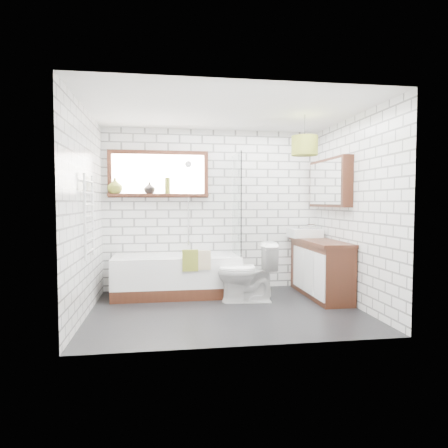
{
  "coord_description": "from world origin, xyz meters",
  "views": [
    {
      "loc": [
        -0.77,
        -4.95,
        1.37
      ],
      "look_at": [
        0.01,
        0.25,
        1.08
      ],
      "focal_mm": 32.0,
      "sensor_mm": 36.0,
      "label": 1
    }
  ],
  "objects": [
    {
      "name": "floor",
      "position": [
        0.0,
        0.0,
        -0.01
      ],
      "size": [
        3.4,
        2.6,
        0.01
      ],
      "primitive_type": "cube",
      "color": "black",
      "rests_on": "ground"
    },
    {
      "name": "towel_beige",
      "position": [
        -0.24,
        0.49,
        0.57
      ],
      "size": [
        0.2,
        0.05,
        0.26
      ],
      "primitive_type": "cube",
      "color": "#C3B688",
      "rests_on": "bathtub"
    },
    {
      "name": "wall_left",
      "position": [
        -1.7,
        0.0,
        1.25
      ],
      "size": [
        0.01,
        2.6,
        2.5
      ],
      "primitive_type": "cube",
      "color": "white",
      "rests_on": "ground"
    },
    {
      "name": "bottle",
      "position": [
        -0.72,
        1.23,
        1.6
      ],
      "size": [
        0.09,
        0.09,
        0.25
      ],
      "primitive_type": "cylinder",
      "rotation": [
        0.0,
        0.0,
        0.22
      ],
      "color": "olive",
      "rests_on": "window"
    },
    {
      "name": "mirror_cabinet",
      "position": [
        1.62,
        0.6,
        1.65
      ],
      "size": [
        0.16,
        1.2,
        0.7
      ],
      "primitive_type": "cube",
      "color": "black",
      "rests_on": "wall_right"
    },
    {
      "name": "wall_right",
      "position": [
        1.7,
        0.0,
        1.25
      ],
      "size": [
        0.01,
        2.6,
        2.5
      ],
      "primitive_type": "cube",
      "color": "white",
      "rests_on": "ground"
    },
    {
      "name": "shower_riser",
      "position": [
        -0.4,
        1.26,
        1.35
      ],
      "size": [
        0.02,
        0.02,
        1.3
      ],
      "primitive_type": "cylinder",
      "color": "silver",
      "rests_on": "wall_back"
    },
    {
      "name": "towel_radiator",
      "position": [
        -1.66,
        0.0,
        1.2
      ],
      "size": [
        0.06,
        0.52,
        1.0
      ],
      "primitive_type": "cube",
      "color": "white",
      "rests_on": "wall_left"
    },
    {
      "name": "ceiling",
      "position": [
        0.0,
        0.0,
        2.5
      ],
      "size": [
        3.4,
        2.6,
        0.01
      ],
      "primitive_type": "cube",
      "color": "white",
      "rests_on": "ground"
    },
    {
      "name": "basin",
      "position": [
        1.41,
        1.03,
        0.89
      ],
      "size": [
        0.47,
        0.41,
        0.14
      ],
      "primitive_type": "cube",
      "color": "white",
      "rests_on": "vanity"
    },
    {
      "name": "bathtub",
      "position": [
        -0.6,
        0.9,
        0.3
      ],
      "size": [
        1.83,
        0.81,
        0.59
      ],
      "primitive_type": "cube",
      "color": "white",
      "rests_on": "floor"
    },
    {
      "name": "tap",
      "position": [
        1.57,
        1.03,
        0.94
      ],
      "size": [
        0.03,
        0.03,
        0.14
      ],
      "primitive_type": "cylinder",
      "rotation": [
        0.0,
        0.0,
        -0.17
      ],
      "color": "silver",
      "rests_on": "vanity"
    },
    {
      "name": "vase_olive",
      "position": [
        -1.5,
        1.23,
        1.6
      ],
      "size": [
        0.25,
        0.25,
        0.23
      ],
      "primitive_type": "imported",
      "rotation": [
        0.0,
        0.0,
        0.14
      ],
      "color": "olive",
      "rests_on": "window"
    },
    {
      "name": "vase_dark",
      "position": [
        -0.99,
        1.23,
        1.57
      ],
      "size": [
        0.22,
        0.22,
        0.18
      ],
      "primitive_type": "imported",
      "rotation": [
        0.0,
        0.0,
        0.41
      ],
      "color": "black",
      "rests_on": "window"
    },
    {
      "name": "window",
      "position": [
        -0.85,
        1.26,
        1.8
      ],
      "size": [
        1.52,
        0.16,
        0.68
      ],
      "primitive_type": "cube",
      "color": "black",
      "rests_on": "wall_back"
    },
    {
      "name": "toilet",
      "position": [
        0.35,
        0.38,
        0.41
      ],
      "size": [
        0.53,
        0.84,
        0.82
      ],
      "primitive_type": "imported",
      "rotation": [
        0.0,
        0.0,
        -1.66
      ],
      "color": "white",
      "rests_on": "floor"
    },
    {
      "name": "pendant",
      "position": [
        1.04,
        0.04,
        2.1
      ],
      "size": [
        0.34,
        0.34,
        0.25
      ],
      "primitive_type": "cylinder",
      "color": "olive",
      "rests_on": "ceiling"
    },
    {
      "name": "wall_front",
      "position": [
        0.0,
        -1.3,
        1.25
      ],
      "size": [
        3.4,
        0.01,
        2.5
      ],
      "primitive_type": "cube",
      "color": "white",
      "rests_on": "ground"
    },
    {
      "name": "wall_back",
      "position": [
        0.0,
        1.3,
        1.25
      ],
      "size": [
        3.4,
        0.01,
        2.5
      ],
      "primitive_type": "cube",
      "color": "white",
      "rests_on": "ground"
    },
    {
      "name": "towel_green",
      "position": [
        -0.42,
        0.49,
        0.57
      ],
      "size": [
        0.22,
        0.06,
        0.3
      ],
      "primitive_type": "cube",
      "color": "olive",
      "rests_on": "bathtub"
    },
    {
      "name": "vanity",
      "position": [
        1.47,
        0.53,
        0.41
      ],
      "size": [
        0.46,
        1.43,
        0.82
      ],
      "primitive_type": "cube",
      "color": "black",
      "rests_on": "floor"
    },
    {
      "name": "shower_screen",
      "position": [
        0.3,
        0.9,
        1.34
      ],
      "size": [
        0.02,
        0.72,
        1.5
      ],
      "primitive_type": "cube",
      "color": "white",
      "rests_on": "bathtub"
    }
  ]
}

